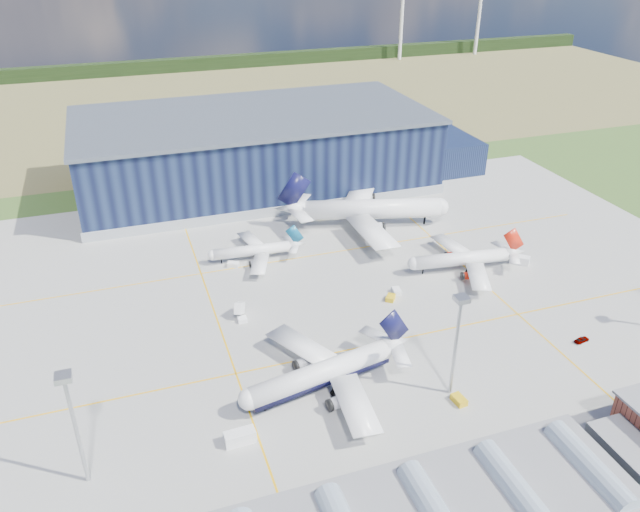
{
  "coord_description": "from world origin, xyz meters",
  "views": [
    {
      "loc": [
        -47.0,
        -114.73,
        84.62
      ],
      "look_at": [
        -1.67,
        17.59,
        9.43
      ],
      "focal_mm": 35.0,
      "sensor_mm": 36.0,
      "label": 1
    }
  ],
  "objects_px": {
    "gse_van_a": "(240,437)",
    "car_a": "(582,340)",
    "light_mast_center": "(458,330)",
    "gse_cart_b": "(233,265)",
    "gse_tug_c": "(320,215)",
    "light_mast_west": "(72,412)",
    "airliner_red": "(462,252)",
    "airliner_regional": "(252,245)",
    "airstair": "(240,311)",
    "hangar": "(262,152)",
    "airliner_widebody": "(372,200)",
    "gse_tug_b": "(391,298)",
    "gse_van_b": "(520,260)",
    "airliner_navy": "(321,363)",
    "gse_cart_a": "(396,291)",
    "car_b": "(404,480)",
    "gse_tug_a": "(459,400)"
  },
  "relations": [
    {
      "from": "hangar",
      "to": "gse_cart_b",
      "type": "relative_size",
      "value": 47.72
    },
    {
      "from": "gse_cart_b",
      "to": "car_b",
      "type": "distance_m",
      "value": 84.95
    },
    {
      "from": "light_mast_west",
      "to": "airliner_navy",
      "type": "xyz_separation_m",
      "value": [
        45.49,
        9.45,
        -8.81
      ]
    },
    {
      "from": "gse_tug_c",
      "to": "gse_van_a",
      "type": "bearing_deg",
      "value": -103.98
    },
    {
      "from": "hangar",
      "to": "gse_van_b",
      "type": "bearing_deg",
      "value": -57.61
    },
    {
      "from": "hangar",
      "to": "airstair",
      "type": "bearing_deg",
      "value": -108.05
    },
    {
      "from": "airliner_red",
      "to": "gse_cart_a",
      "type": "bearing_deg",
      "value": 21.17
    },
    {
      "from": "airliner_widebody",
      "to": "gse_van_b",
      "type": "relative_size",
      "value": 10.44
    },
    {
      "from": "airliner_red",
      "to": "gse_tug_c",
      "type": "distance_m",
      "value": 52.11
    },
    {
      "from": "airliner_regional",
      "to": "gse_tug_c",
      "type": "distance_m",
      "value": 34.59
    },
    {
      "from": "airliner_widebody",
      "to": "airliner_regional",
      "type": "xyz_separation_m",
      "value": [
        -40.51,
        -9.97,
        -4.33
      ]
    },
    {
      "from": "gse_van_a",
      "to": "gse_cart_b",
      "type": "bearing_deg",
      "value": -13.11
    },
    {
      "from": "gse_cart_a",
      "to": "car_a",
      "type": "bearing_deg",
      "value": -37.63
    },
    {
      "from": "airstair",
      "to": "airliner_regional",
      "type": "bearing_deg",
      "value": 95.19
    },
    {
      "from": "light_mast_center",
      "to": "airliner_red",
      "type": "distance_m",
      "value": 52.79
    },
    {
      "from": "airliner_regional",
      "to": "airstair",
      "type": "bearing_deg",
      "value": 74.85
    },
    {
      "from": "airliner_navy",
      "to": "airliner_regional",
      "type": "relative_size",
      "value": 1.45
    },
    {
      "from": "airliner_red",
      "to": "car_a",
      "type": "relative_size",
      "value": 9.02
    },
    {
      "from": "airliner_regional",
      "to": "gse_cart_b",
      "type": "bearing_deg",
      "value": 24.08
    },
    {
      "from": "airliner_red",
      "to": "light_mast_center",
      "type": "bearing_deg",
      "value": 65.2
    },
    {
      "from": "airliner_red",
      "to": "gse_van_b",
      "type": "bearing_deg",
      "value": -179.26
    },
    {
      "from": "airliner_widebody",
      "to": "gse_tug_b",
      "type": "bearing_deg",
      "value": -90.85
    },
    {
      "from": "airliner_widebody",
      "to": "airliner_regional",
      "type": "bearing_deg",
      "value": -150.57
    },
    {
      "from": "light_mast_center",
      "to": "airliner_red",
      "type": "height_order",
      "value": "light_mast_center"
    },
    {
      "from": "airliner_widebody",
      "to": "gse_tug_a",
      "type": "distance_m",
      "value": 83.39
    },
    {
      "from": "hangar",
      "to": "airliner_regional",
      "type": "relative_size",
      "value": 5.16
    },
    {
      "from": "light_mast_center",
      "to": "airstair",
      "type": "xyz_separation_m",
      "value": [
        -34.39,
        41.37,
        -14.04
      ]
    },
    {
      "from": "airliner_red",
      "to": "gse_cart_b",
      "type": "bearing_deg",
      "value": -13.42
    },
    {
      "from": "airliner_navy",
      "to": "airstair",
      "type": "bearing_deg",
      "value": -83.78
    },
    {
      "from": "gse_tug_a",
      "to": "gse_cart_b",
      "type": "relative_size",
      "value": 1.1
    },
    {
      "from": "airliner_navy",
      "to": "gse_cart_a",
      "type": "height_order",
      "value": "airliner_navy"
    },
    {
      "from": "gse_cart_b",
      "to": "airliner_regional",
      "type": "bearing_deg",
      "value": -43.3
    },
    {
      "from": "light_mast_west",
      "to": "car_b",
      "type": "height_order",
      "value": "light_mast_west"
    },
    {
      "from": "airliner_red",
      "to": "gse_tug_c",
      "type": "xyz_separation_m",
      "value": [
        -25.19,
        45.36,
        -4.81
      ]
    },
    {
      "from": "light_mast_center",
      "to": "airliner_widebody",
      "type": "relative_size",
      "value": 0.42
    },
    {
      "from": "light_mast_west",
      "to": "airliner_red",
      "type": "bearing_deg",
      "value": 24.2
    },
    {
      "from": "gse_tug_c",
      "to": "car_b",
      "type": "relative_size",
      "value": 0.88
    },
    {
      "from": "light_mast_center",
      "to": "gse_tug_c",
      "type": "relative_size",
      "value": 6.77
    },
    {
      "from": "airliner_navy",
      "to": "gse_tug_c",
      "type": "xyz_separation_m",
      "value": [
        26.95,
        79.79,
        -5.88
      ]
    },
    {
      "from": "gse_van_a",
      "to": "car_a",
      "type": "height_order",
      "value": "gse_van_a"
    },
    {
      "from": "light_mast_center",
      "to": "gse_cart_b",
      "type": "height_order",
      "value": "light_mast_center"
    },
    {
      "from": "airliner_regional",
      "to": "gse_tug_c",
      "type": "height_order",
      "value": "airliner_regional"
    },
    {
      "from": "gse_van_a",
      "to": "airstair",
      "type": "xyz_separation_m",
      "value": [
        9.03,
        41.07,
        0.14
      ]
    },
    {
      "from": "light_mast_west",
      "to": "gse_cart_b",
      "type": "xyz_separation_m",
      "value": [
        39.17,
        66.11,
        -14.77
      ]
    },
    {
      "from": "gse_tug_b",
      "to": "car_a",
      "type": "bearing_deg",
      "value": -3.49
    },
    {
      "from": "light_mast_center",
      "to": "car_a",
      "type": "height_order",
      "value": "light_mast_center"
    },
    {
      "from": "airliner_red",
      "to": "gse_tug_a",
      "type": "relative_size",
      "value": 10.22
    },
    {
      "from": "light_mast_west",
      "to": "gse_van_a",
      "type": "height_order",
      "value": "light_mast_west"
    },
    {
      "from": "light_mast_west",
      "to": "gse_van_a",
      "type": "relative_size",
      "value": 4.0
    },
    {
      "from": "airliner_regional",
      "to": "gse_van_a",
      "type": "xyz_separation_m",
      "value": [
        -18.62,
        -67.96,
        -3.33
      ]
    }
  ]
}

